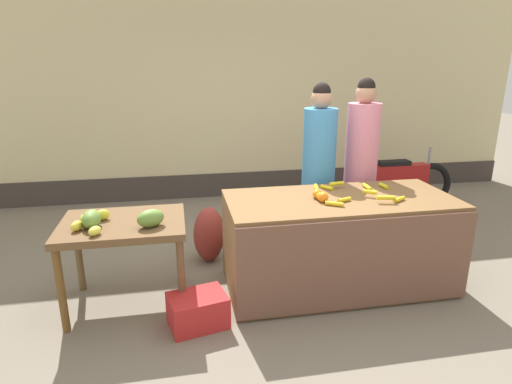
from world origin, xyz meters
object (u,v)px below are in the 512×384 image
Objects in this scene: vendor_woman_pink_shirt at (361,167)px; produce_crate at (198,310)px; vendor_woman_blue_shirt at (318,171)px; parked_motorcycle at (398,182)px; produce_sack at (209,234)px.

vendor_woman_pink_shirt is 2.29m from produce_crate.
vendor_woman_blue_shirt is 1.13× the size of parked_motorcycle.
vendor_woman_blue_shirt is 4.11× the size of produce_crate.
vendor_woman_pink_shirt is 4.20× the size of produce_crate.
vendor_woman_blue_shirt is 3.11× the size of produce_sack.
parked_motorcycle is at bearing 22.40° from produce_sack.
parked_motorcycle reaches higher than produce_crate.
produce_crate is at bearing -147.52° from vendor_woman_pink_shirt.
produce_sack is at bearing 80.70° from produce_crate.
vendor_woman_pink_shirt is (0.47, 0.02, 0.02)m from vendor_woman_blue_shirt.
produce_sack is (-1.62, -0.01, -0.64)m from vendor_woman_pink_shirt.
produce_crate is (-1.34, -1.13, -0.78)m from vendor_woman_blue_shirt.
parked_motorcycle is 2.94m from produce_sack.
vendor_woman_pink_shirt is 1.15× the size of parked_motorcycle.
produce_sack is at bearing 179.32° from vendor_woman_blue_shirt.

